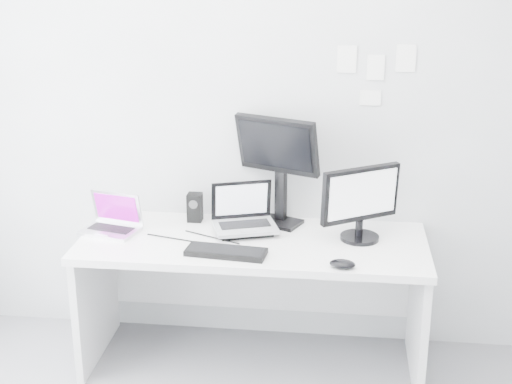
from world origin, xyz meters
TOP-DOWN VIEW (x-y plane):
  - back_wall at (0.00, 1.60)m, footprint 3.60×0.00m
  - desk at (0.00, 1.25)m, footprint 1.80×0.70m
  - macbook at (-0.77, 1.26)m, footprint 0.33×0.28m
  - speaker at (-0.35, 1.49)m, footprint 0.09×0.09m
  - dell_laptop at (-0.05, 1.33)m, footprint 0.39×0.34m
  - rear_monitor at (0.11, 1.49)m, footprint 0.49×0.33m
  - samsung_monitor at (0.55, 1.32)m, footprint 0.48×0.41m
  - keyboard at (-0.11, 1.05)m, footprint 0.41×0.18m
  - mouse at (0.46, 0.96)m, footprint 0.13×0.10m
  - wall_note_0 at (0.45, 1.59)m, footprint 0.10×0.00m
  - wall_note_1 at (0.60, 1.59)m, footprint 0.09×0.00m
  - wall_note_2 at (0.75, 1.59)m, footprint 0.10×0.00m
  - wall_note_3 at (0.58, 1.59)m, footprint 0.11×0.00m

SIDE VIEW (x-z plane):
  - desk at x=0.00m, z-range 0.00..0.73m
  - keyboard at x=-0.11m, z-range 0.73..0.76m
  - mouse at x=0.46m, z-range 0.73..0.77m
  - speaker at x=-0.35m, z-range 0.73..0.89m
  - macbook at x=-0.77m, z-range 0.73..0.95m
  - dell_laptop at x=-0.05m, z-range 0.73..1.00m
  - samsung_monitor at x=0.55m, z-range 0.73..1.13m
  - rear_monitor at x=0.11m, z-range 0.73..1.35m
  - back_wall at x=0.00m, z-range -0.45..3.15m
  - wall_note_3 at x=0.58m, z-range 1.38..1.46m
  - wall_note_1 at x=0.60m, z-range 1.52..1.65m
  - wall_note_0 at x=0.45m, z-range 1.55..1.69m
  - wall_note_2 at x=0.75m, z-range 1.56..1.70m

